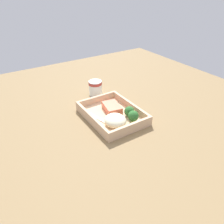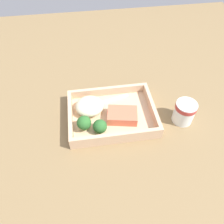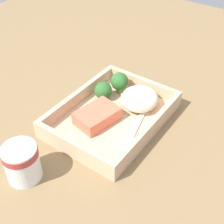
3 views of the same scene
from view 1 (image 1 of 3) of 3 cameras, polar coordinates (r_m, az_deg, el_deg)
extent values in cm
cube|color=olive|center=(96.71, 0.00, -1.86)|extent=(160.00, 160.00, 2.00)
cube|color=#D1AB86|center=(95.83, 0.00, -1.07)|extent=(28.36, 21.24, 1.20)
cube|color=#D1AB86|center=(90.50, -5.35, -1.77)|extent=(28.36, 1.20, 3.16)
cube|color=#D1AB86|center=(99.66, 4.86, 1.68)|extent=(28.36, 1.20, 3.16)
cube|color=#D1AB86|center=(104.80, -4.02, 3.34)|extent=(1.20, 18.84, 3.16)
cube|color=#D1AB86|center=(85.48, 4.94, -4.00)|extent=(1.20, 18.84, 3.16)
cube|color=#E36A4B|center=(97.82, -0.02, 1.13)|extent=(10.64, 8.26, 3.01)
ellipsoid|color=beige|center=(87.94, 0.85, -2.20)|extent=(9.38, 8.84, 4.49)
cylinder|color=#7EA355|center=(90.82, 5.51, -2.16)|extent=(1.71, 1.71, 1.79)
sphere|color=#2C652A|center=(89.65, 5.58, -1.03)|extent=(4.50, 4.50, 4.50)
cylinder|color=#809F5A|center=(94.90, 4.50, -0.72)|extent=(1.68, 1.68, 1.09)
sphere|color=#2B632A|center=(93.97, 4.55, 0.19)|extent=(4.41, 4.41, 4.41)
cube|color=white|center=(93.18, -3.78, -1.60)|extent=(12.30, 4.05, 0.44)
cube|color=white|center=(88.51, -0.26, -3.54)|extent=(3.83, 2.95, 0.44)
cylinder|color=white|center=(113.51, -4.36, 6.27)|extent=(6.62, 6.62, 7.65)
cylinder|color=#B23833|center=(112.36, -4.42, 7.53)|extent=(6.82, 6.82, 1.38)
camera|label=2|loc=(1.08, 27.39, 31.33)|focal=35.00mm
camera|label=3|loc=(1.13, -29.94, 26.27)|focal=50.00mm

